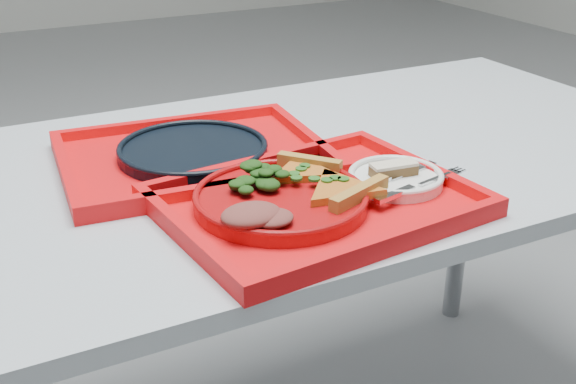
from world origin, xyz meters
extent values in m
cube|color=#B2BDC7|center=(0.00, 0.00, 0.73)|extent=(1.60, 0.80, 0.03)
cylinder|color=gray|center=(0.72, 0.32, 0.36)|extent=(0.05, 0.05, 0.72)
cube|color=red|center=(-0.05, -0.21, 0.76)|extent=(0.48, 0.39, 0.01)
cube|color=red|center=(-0.15, 0.05, 0.76)|extent=(0.48, 0.39, 0.01)
cylinder|color=#A00A0C|center=(-0.11, -0.20, 0.77)|extent=(0.26, 0.26, 0.02)
cylinder|color=white|center=(0.09, -0.21, 0.77)|extent=(0.15, 0.15, 0.01)
cylinder|color=black|center=(-0.15, 0.05, 0.77)|extent=(0.26, 0.26, 0.02)
ellipsoid|color=black|center=(-0.12, -0.15, 0.80)|extent=(0.08, 0.07, 0.04)
ellipsoid|color=brown|center=(-0.18, -0.26, 0.79)|extent=(0.09, 0.07, 0.03)
cube|color=#53341B|center=(0.09, -0.20, 0.78)|extent=(0.08, 0.04, 0.02)
cube|color=beige|center=(0.09, -0.20, 0.79)|extent=(0.08, 0.04, 0.01)
cube|color=silver|center=(0.09, -0.21, 0.78)|extent=(0.18, 0.05, 0.01)
cube|color=silver|center=(0.10, -0.26, 0.78)|extent=(0.19, 0.06, 0.01)
camera|label=1|loc=(-0.54, -1.07, 1.23)|focal=45.00mm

